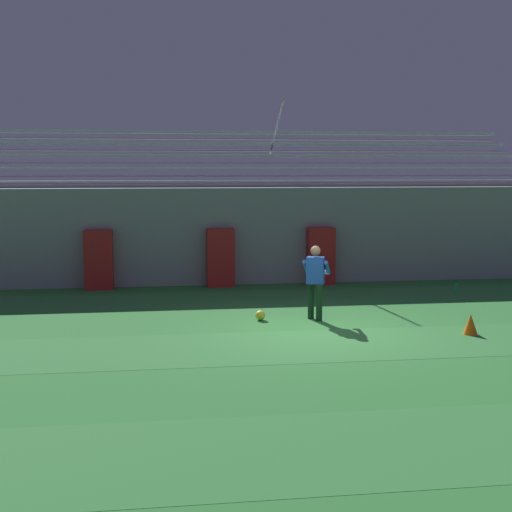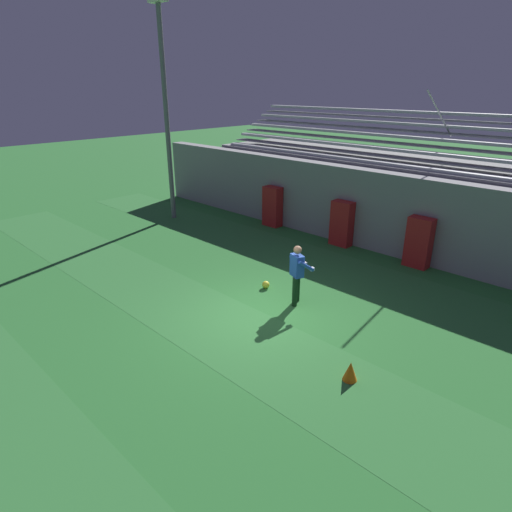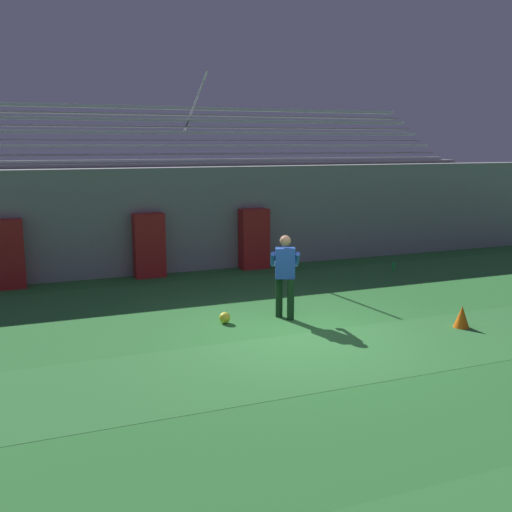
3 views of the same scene
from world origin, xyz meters
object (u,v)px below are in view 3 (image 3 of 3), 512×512
object	(u,v)px
padding_pillar_far_left	(7,254)
water_bottle	(393,267)
padding_pillar_gate_left	(149,245)
padding_pillar_gate_right	(254,239)
soccer_ball	(225,318)
traffic_cone	(462,317)
goalkeeper	(285,271)

from	to	relation	value
padding_pillar_far_left	water_bottle	bearing A→B (deg)	-10.41
padding_pillar_gate_left	water_bottle	size ratio (longest dim) A/B	6.91
padding_pillar_gate_right	padding_pillar_far_left	distance (m)	6.32
soccer_ball	traffic_cone	size ratio (longest dim) A/B	0.52
goalkeeper	traffic_cone	distance (m)	3.45
padding_pillar_far_left	goalkeeper	xyz separation A→B (m)	(5.11, -4.72, 0.13)
padding_pillar_gate_right	traffic_cone	size ratio (longest dim) A/B	3.95
padding_pillar_gate_right	soccer_ball	size ratio (longest dim) A/B	7.54
traffic_cone	water_bottle	distance (m)	5.07
traffic_cone	padding_pillar_far_left	bearing A→B (deg)	140.57
padding_pillar_far_left	padding_pillar_gate_left	bearing A→B (deg)	0.00
goalkeeper	traffic_cone	bearing A→B (deg)	-32.52
padding_pillar_far_left	traffic_cone	distance (m)	10.31
water_bottle	soccer_ball	bearing A→B (deg)	-154.03
goalkeeper	soccer_ball	size ratio (longest dim) A/B	7.59
padding_pillar_gate_left	padding_pillar_gate_right	size ratio (longest dim) A/B	1.00
padding_pillar_gate_left	water_bottle	world-z (taller)	padding_pillar_gate_left
soccer_ball	traffic_cone	distance (m)	4.50
padding_pillar_far_left	goalkeeper	distance (m)	6.96
water_bottle	padding_pillar_gate_right	bearing A→B (deg)	152.19
padding_pillar_far_left	traffic_cone	bearing A→B (deg)	-39.43
padding_pillar_gate_left	water_bottle	distance (m)	6.59
padding_pillar_gate_right	traffic_cone	distance (m)	6.77
padding_pillar_far_left	traffic_cone	world-z (taller)	padding_pillar_far_left
padding_pillar_gate_right	goalkeeper	world-z (taller)	goalkeeper
soccer_ball	padding_pillar_far_left	bearing A→B (deg)	130.03
padding_pillar_gate_left	goalkeeper	xyz separation A→B (m)	(1.70, -4.72, 0.13)
padding_pillar_gate_left	traffic_cone	xyz separation A→B (m)	(4.55, -6.54, -0.62)
soccer_ball	traffic_cone	xyz separation A→B (m)	(4.07, -1.92, 0.10)
traffic_cone	soccer_ball	bearing A→B (deg)	154.77
padding_pillar_gate_right	soccer_ball	world-z (taller)	padding_pillar_gate_right
goalkeeper	soccer_ball	xyz separation A→B (m)	(-1.23, 0.10, -0.84)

